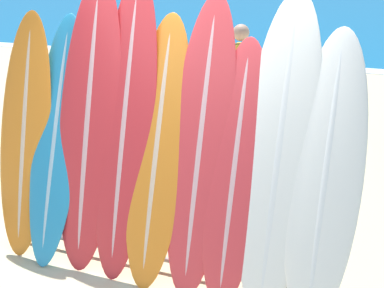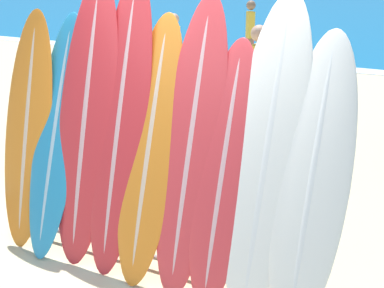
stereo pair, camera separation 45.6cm
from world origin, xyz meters
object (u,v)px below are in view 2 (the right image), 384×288
object	(u,v)px
surfboard_slot_1	(56,136)
surfboard_slot_8	(312,184)
person_far_right	(250,33)
surfboard_slot_6	(223,175)
surfboard_slot_5	(191,147)
surfboard_slot_3	(120,127)
person_near_water	(174,50)
surfboard_slot_2	(86,123)
surfboard_slot_7	(267,158)
person_far_left	(257,82)
surfboard_rack	(151,219)
surfboard_slot_4	(150,151)
surfboard_slot_0	(28,131)

from	to	relation	value
surfboard_slot_1	surfboard_slot_8	world-z (taller)	surfboard_slot_1
surfboard_slot_1	person_far_right	size ratio (longest dim) A/B	1.35
surfboard_slot_6	surfboard_slot_5	bearing A→B (deg)	170.51
surfboard_slot_1	surfboard_slot_3	xyz separation A→B (m)	(0.67, 0.04, 0.17)
surfboard_slot_3	person_near_water	world-z (taller)	surfboard_slot_3
surfboard_slot_2	surfboard_slot_3	world-z (taller)	surfboard_slot_3
surfboard_slot_6	surfboard_slot_7	size ratio (longest dim) A/B	0.85
surfboard_slot_7	person_far_right	world-z (taller)	surfboard_slot_7
surfboard_slot_8	person_far_left	xyz separation A→B (m)	(-1.64, 3.42, -0.14)
surfboard_slot_2	person_far_left	bearing A→B (deg)	83.66
person_near_water	person_far_right	world-z (taller)	person_far_right
surfboard_rack	person_far_left	world-z (taller)	person_far_left
surfboard_slot_3	person_far_left	xyz separation A→B (m)	(0.03, 3.38, -0.31)
surfboard_rack	person_near_water	world-z (taller)	person_near_water
person_near_water	surfboard_slot_7	bearing A→B (deg)	-95.16
surfboard_slot_3	surfboard_slot_8	bearing A→B (deg)	-1.47
surfboard_rack	surfboard_slot_6	world-z (taller)	surfboard_slot_6
surfboard_slot_7	person_near_water	distance (m)	6.80
surfboard_slot_7	person_far_right	bearing A→B (deg)	111.19
surfboard_slot_4	person_far_left	bearing A→B (deg)	94.63
person_near_water	surfboard_slot_0	bearing A→B (deg)	-114.50
surfboard_slot_0	person_near_water	size ratio (longest dim) A/B	1.42
surfboard_slot_5	surfboard_slot_8	world-z (taller)	surfboard_slot_5
surfboard_rack	person_far_left	bearing A→B (deg)	94.85
surfboard_slot_4	person_near_water	xyz separation A→B (m)	(-2.80, 5.66, -0.26)
surfboard_slot_6	person_far_left	world-z (taller)	surfboard_slot_6
surfboard_slot_3	person_far_left	size ratio (longest dim) A/B	1.45
surfboard_slot_2	surfboard_slot_7	size ratio (longest dim) A/B	1.04
surfboard_slot_0	person_near_water	xyz separation A→B (m)	(-1.49, 5.68, -0.25)
person_far_left	person_far_right	size ratio (longest dim) A/B	1.07
surfboard_slot_2	surfboard_slot_8	size ratio (longest dim) A/B	1.16
surfboard_slot_4	surfboard_slot_2	bearing A→B (deg)	178.10
surfboard_slot_1	person_far_right	distance (m)	8.37
surfboard_rack	surfboard_slot_5	xyz separation A→B (m)	(0.35, 0.07, 0.70)
surfboard_rack	surfboard_slot_5	distance (m)	0.78
surfboard_slot_4	surfboard_slot_8	world-z (taller)	surfboard_slot_4
surfboard_slot_3	person_near_water	distance (m)	6.17
surfboard_slot_5	surfboard_slot_7	world-z (taller)	surfboard_slot_7
surfboard_slot_6	person_near_water	distance (m)	6.67
surfboard_slot_4	person_far_right	world-z (taller)	surfboard_slot_4
surfboard_slot_5	surfboard_slot_8	xyz separation A→B (m)	(1.00, -0.04, -0.11)
surfboard_slot_5	person_far_left	bearing A→B (deg)	100.77
surfboard_slot_4	surfboard_slot_6	distance (m)	0.68
surfboard_slot_1	surfboard_slot_7	distance (m)	1.99
surfboard_slot_3	surfboard_slot_4	bearing A→B (deg)	-6.24
surfboard_slot_0	surfboard_slot_4	world-z (taller)	surfboard_slot_4
surfboard_slot_6	surfboard_slot_7	bearing A→B (deg)	10.37
surfboard_slot_1	surfboard_slot_5	distance (m)	1.35
surfboard_slot_0	person_far_left	bearing A→B (deg)	73.22
surfboard_slot_0	surfboard_slot_7	size ratio (longest dim) A/B	0.91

